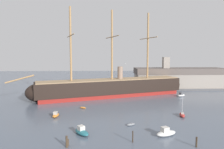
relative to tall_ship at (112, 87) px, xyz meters
The scene contains 16 objects.
tall_ship is the anchor object (origin of this frame).
motorboat_foreground_left 43.35m from the tall_ship, 101.04° to the right, with size 4.30×4.86×1.94m.
motorboat_foreground_right 45.16m from the tall_ship, 76.97° to the right, with size 5.20×3.64×2.02m.
dinghy_near_centre 37.22m from the tall_ship, 84.80° to the right, with size 2.50×1.93×0.54m.
motorboat_mid_left 33.65m from the tall_ship, 120.82° to the right, with size 1.81×3.84×1.57m.
sailboat_mid_right 35.45m from the tall_ship, 57.13° to the right, with size 2.40×4.71×5.88m.
dinghy_alongside_bow 22.63m from the tall_ship, 117.58° to the right, with size 2.54×2.13×0.56m.
motorboat_far_left 26.29m from the tall_ship, behind, with size 3.45×1.89×1.37m.
motorboat_far_right 29.74m from the tall_ship, ahead, with size 4.37×3.75×1.73m.
motorboat_distant_centre 11.74m from the tall_ship, 62.85° to the left, with size 1.38×3.28×1.38m.
mooring_piling_nearest 49.32m from the tall_ship, 102.11° to the right, with size 0.37×0.37×1.32m, color #423323.
mooring_piling_left_pair 50.01m from the tall_ship, 102.06° to the right, with size 0.41×0.41×2.26m, color #423323.
mooring_piling_right_pair 47.11m from the tall_ship, 87.01° to the right, with size 0.24×0.24×2.36m, color #382B1E.
mooring_piling_midwater 51.70m from the tall_ship, 73.87° to the right, with size 0.34×0.34×2.00m, color #382B1E.
dockside_warehouse_right 41.81m from the tall_ship, 29.47° to the left, with size 50.45×16.37×16.55m.
seagull_in_flight 24.93m from the tall_ship, 80.98° to the right, with size 0.55×0.96×0.13m.
Camera 1 is at (-4.85, -32.54, 17.54)m, focal length 33.26 mm.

